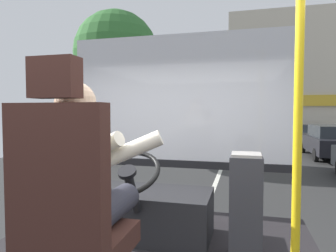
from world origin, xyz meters
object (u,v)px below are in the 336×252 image
Objects in this scene: handrail_pole at (298,125)px; parked_car_black at (331,141)px; driver_seat at (71,219)px; steering_console at (147,212)px; bus_driver at (84,178)px; fare_box at (246,206)px; parked_car_silver at (308,134)px.

parked_car_black is (3.26, 11.83, -1.16)m from handrail_pole.
driver_seat is 1.22m from steering_console.
parked_car_black is at bearing 74.57° from handrail_pole.
steering_console is (-0.00, 1.17, -0.35)m from driver_seat.
driver_seat is 12.94m from parked_car_black.
driver_seat reaches higher than bus_driver.
bus_driver is 1.13m from handrail_pole.
driver_seat is 1.21× the size of steering_console.
driver_seat is 0.65× the size of handrail_pole.
fare_box is (0.83, -0.19, 0.17)m from steering_console.
fare_box is at bearing -12.71° from steering_console.
parked_car_black is (4.33, 11.00, -0.35)m from steering_console.
bus_driver is at bearing -134.02° from fare_box.
steering_console reaches higher than fare_box.
parked_car_black is (3.51, 11.19, -0.52)m from fare_box.
handrail_pole is 0.51× the size of parked_car_black.
bus_driver reaches higher than fare_box.
fare_box is (0.83, 0.98, -0.18)m from driver_seat.
handrail_pole is at bearing -101.27° from parked_car_silver.
parked_car_black is at bearing 70.40° from driver_seat.
steering_console is (0.00, 1.04, -0.53)m from bus_driver.
fare_box is (0.83, 0.86, -0.35)m from bus_driver.
bus_driver is 0.19× the size of parked_car_silver.
handrail_pole is at bearing -105.43° from parked_car_black.
handrail_pole reaches higher than fare_box.
bus_driver is (-0.00, 0.12, 0.17)m from driver_seat.
parked_car_black is (4.33, 12.17, -0.70)m from driver_seat.
fare_box is at bearing 45.98° from bus_driver.
bus_driver is 0.97× the size of fare_box.
driver_seat is 1.30m from fare_box.
fare_box reaches higher than parked_car_silver.
handrail_pole reaches higher than steering_console.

